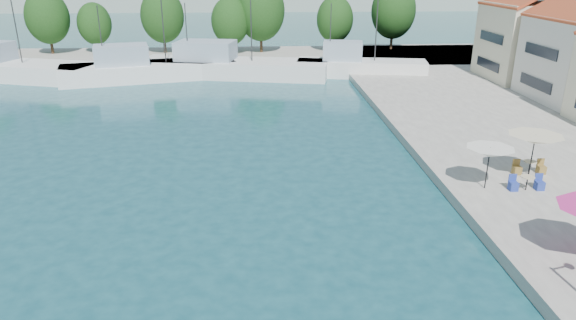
{
  "coord_description": "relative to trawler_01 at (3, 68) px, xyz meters",
  "views": [
    {
      "loc": [
        -3.82,
        -0.18,
        11.54
      ],
      "look_at": [
        -2.28,
        26.0,
        1.58
      ],
      "focal_mm": 32.0,
      "sensor_mm": 36.0,
      "label": 1
    }
  ],
  "objects": [
    {
      "name": "trawler_01",
      "position": [
        0.0,
        0.0,
        0.0
      ],
      "size": [
        21.05,
        11.02,
        10.2
      ],
      "rotation": [
        0.0,
        0.0,
        -0.3
      ],
      "color": "white",
      "rests_on": "ground"
    },
    {
      "name": "tree_03",
      "position": [
        6.21,
        13.71,
        3.27
      ],
      "size": [
        4.38,
        4.38,
        6.49
      ],
      "color": "#3F2B19",
      "rests_on": "quay_far"
    },
    {
      "name": "tree_07",
      "position": [
        38.15,
        13.03,
        3.72
      ],
      "size": [
        4.91,
        4.91,
        7.27
      ],
      "color": "#3F2B19",
      "rests_on": "quay_far"
    },
    {
      "name": "tree_06",
      "position": [
        28.22,
        12.56,
        4.94
      ],
      "size": [
        6.33,
        6.33,
        9.37
      ],
      "color": "#3F2B19",
      "rests_on": "quay_far"
    },
    {
      "name": "cafe_table_03",
      "position": [
        42.75,
        -31.65,
        -0.18
      ],
      "size": [
        1.82,
        0.7,
        0.76
      ],
      "color": "black",
      "rests_on": "quay_right"
    },
    {
      "name": "umbrella_white",
      "position": [
        39.48,
        -33.42,
        1.53
      ],
      "size": [
        2.47,
        2.47,
        2.25
      ],
      "color": "black",
      "rests_on": "quay_right"
    },
    {
      "name": "trawler_02",
      "position": [
        15.6,
        -1.82,
        0.0
      ],
      "size": [
        18.68,
        9.17,
        10.2
      ],
      "rotation": [
        0.0,
        0.0,
        0.26
      ],
      "color": "white",
      "rests_on": "ground"
    },
    {
      "name": "tree_02",
      "position": [
        0.6,
        12.82,
        4.23
      ],
      "size": [
        5.5,
        5.5,
        8.15
      ],
      "color": "#3F2B19",
      "rests_on": "quay_far"
    },
    {
      "name": "trawler_04",
      "position": [
        38.76,
        -1.35,
        0.0
      ],
      "size": [
        14.47,
        6.01,
        10.2
      ],
      "rotation": [
        0.0,
        0.0,
        -0.17
      ],
      "color": "white",
      "rests_on": "ground"
    },
    {
      "name": "tree_08",
      "position": [
        46.36,
        14.29,
        4.67
      ],
      "size": [
        6.01,
        6.01,
        8.9
      ],
      "color": "#3F2B19",
      "rests_on": "quay_far"
    },
    {
      "name": "building_06",
      "position": [
        55.53,
        -6.26,
        4.43
      ],
      "size": [
        9.0,
        8.8,
        10.2
      ],
      "color": "beige",
      "rests_on": "quay_right"
    },
    {
      "name": "trawler_03",
      "position": [
        24.52,
        -0.45,
        -0.0
      ],
      "size": [
        21.31,
        9.33,
        10.2
      ],
      "rotation": [
        0.0,
        0.0,
        -0.2
      ],
      "color": "silver",
      "rests_on": "ground"
    },
    {
      "name": "quay_far",
      "position": [
        23.53,
        9.74,
        -0.77
      ],
      "size": [
        90.0,
        16.0,
        0.6
      ],
      "primitive_type": "cube",
      "color": "gray",
      "rests_on": "ground"
    },
    {
      "name": "umbrella_cream",
      "position": [
        42.48,
        -32.16,
        1.76
      ],
      "size": [
        2.91,
        2.91,
        2.48
      ],
      "color": "black",
      "rests_on": "quay_right"
    },
    {
      "name": "tree_05",
      "position": [
        24.23,
        11.41,
        3.72
      ],
      "size": [
        4.9,
        4.9,
        7.25
      ],
      "color": "#3F2B19",
      "rests_on": "quay_far"
    },
    {
      "name": "cafe_table_02",
      "position": [
        41.51,
        -33.79,
        -0.18
      ],
      "size": [
        1.82,
        0.7,
        0.76
      ],
      "color": "black",
      "rests_on": "quay_right"
    },
    {
      "name": "tree_04",
      "position": [
        15.34,
        12.82,
        4.32
      ],
      "size": [
        5.61,
        5.61,
        8.3
      ],
      "color": "#3F2B19",
      "rests_on": "quay_far"
    }
  ]
}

